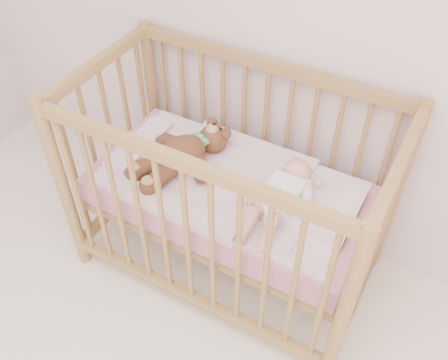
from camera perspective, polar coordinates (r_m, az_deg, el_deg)
The scene contains 5 objects.
crib at distance 2.22m, azimuth 0.63°, elevation -1.44°, with size 1.36×0.76×1.00m, color #A98647, non-canonical shape.
mattress at distance 2.23m, azimuth 0.62°, elevation -1.71°, with size 1.22×0.62×0.13m, color #CA7E9D.
blanket at distance 2.18m, azimuth 0.64°, elevation -0.33°, with size 1.10×0.58×0.06m, color #FAACCD, non-canonical shape.
baby at distance 2.04m, azimuth 6.54°, elevation -1.55°, with size 0.26×0.53×0.13m, color white, non-canonical shape.
teddy_bear at distance 2.20m, azimuth -4.97°, elevation 3.01°, with size 0.37×0.53×0.15m, color brown, non-canonical shape.
Camera 1 is at (0.49, 0.23, 2.09)m, focal length 40.00 mm.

